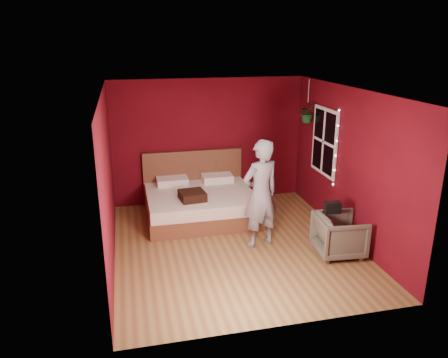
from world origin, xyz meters
TOP-DOWN VIEW (x-y plane):
  - floor at (0.00, 0.00)m, footprint 4.50×4.50m
  - room_walls at (0.00, 0.00)m, footprint 4.04×4.54m
  - window at (1.97, 0.90)m, footprint 0.05×0.97m
  - fairy_lights at (1.94, 0.38)m, footprint 0.04×0.04m
  - bed at (-0.36, 1.42)m, footprint 2.07×1.76m
  - person at (0.41, -0.06)m, footprint 0.77×0.61m
  - armchair at (1.56, -0.69)m, footprint 0.80×0.78m
  - handbag at (1.48, -0.54)m, footprint 0.27×0.15m
  - throw_pillow at (-0.57, 0.97)m, footprint 0.50×0.50m
  - hanging_plant at (1.87, 1.55)m, footprint 0.46×0.43m

SIDE VIEW (x-z plane):
  - floor at x=0.00m, z-range 0.00..0.00m
  - bed at x=-0.36m, z-range -0.27..0.87m
  - armchair at x=1.56m, z-range 0.00..0.68m
  - throw_pillow at x=-0.57m, z-range 0.52..0.68m
  - handbag at x=1.48m, z-range 0.68..0.86m
  - person at x=0.41m, z-range 0.00..1.84m
  - fairy_lights at x=1.94m, z-range 0.77..2.22m
  - window at x=1.97m, z-range 0.87..2.14m
  - room_walls at x=0.00m, z-range 0.37..2.99m
  - hanging_plant at x=1.87m, z-range 1.52..2.37m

